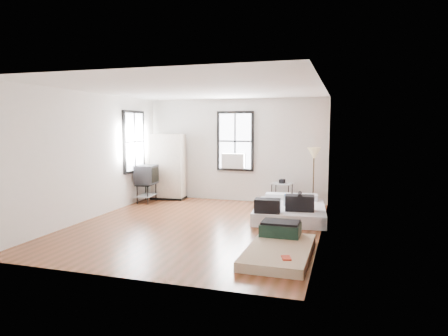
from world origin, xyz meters
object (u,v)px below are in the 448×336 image
(mattress_bare, at_px, (280,245))
(tv_stand, at_px, (147,176))
(side_table, at_px, (282,188))
(mattress_main, at_px, (290,210))
(floor_lamp, at_px, (314,157))
(wardrobe, at_px, (168,167))

(mattress_bare, xyz_separation_m, tv_stand, (-4.14, 3.27, 0.60))
(side_table, relative_size, tv_stand, 0.67)
(mattress_main, bearing_deg, side_table, 100.11)
(mattress_main, bearing_deg, floor_lamp, 68.20)
(mattress_bare, relative_size, wardrobe, 1.01)
(mattress_main, bearing_deg, mattress_bare, -91.38)
(side_table, bearing_deg, mattress_bare, -81.69)
(tv_stand, bearing_deg, mattress_bare, -44.23)
(mattress_main, height_order, floor_lamp, floor_lamp)
(side_table, xyz_separation_m, tv_stand, (-3.56, -0.73, 0.27))
(side_table, bearing_deg, wardrobe, -178.75)
(mattress_bare, height_order, side_table, side_table)
(wardrobe, relative_size, tv_stand, 1.82)
(mattress_main, distance_m, floor_lamp, 1.81)
(wardrobe, xyz_separation_m, tv_stand, (-0.34, -0.66, -0.19))
(floor_lamp, distance_m, tv_stand, 4.45)
(tv_stand, bearing_deg, wardrobe, 56.86)
(wardrobe, xyz_separation_m, floor_lamp, (4.02, 0.00, 0.38))
(mattress_main, relative_size, tv_stand, 2.19)
(mattress_bare, distance_m, wardrobe, 5.53)
(mattress_bare, height_order, wardrobe, wardrobe)
(wardrobe, bearing_deg, floor_lamp, -4.60)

